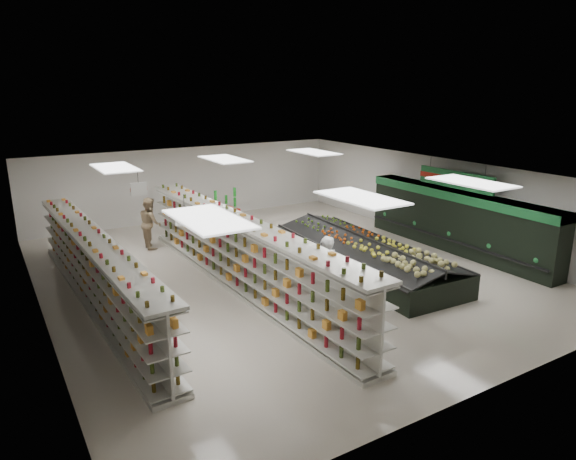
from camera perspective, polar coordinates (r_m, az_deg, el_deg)
floor at (r=16.74m, az=-0.99°, el=-4.53°), size 16.00×16.00×0.00m
ceiling at (r=15.92m, az=-1.04°, el=6.34°), size 14.00×16.00×0.02m
wall_back at (r=23.35m, az=-10.98°, el=5.10°), size 14.00×0.02×3.20m
wall_front at (r=10.53m, az=21.76°, el=-8.96°), size 14.00×0.02×3.20m
wall_left at (r=14.24m, az=-26.19°, el=-3.09°), size 0.02×16.00×3.20m
wall_right at (r=20.58m, az=16.11°, el=3.35°), size 0.02×16.00×3.20m
produce_wall_case at (r=19.35m, az=18.30°, el=1.31°), size 0.93×8.00×2.20m
aisle_sign_near at (r=12.65m, az=-11.41°, el=1.48°), size 0.52×0.06×0.75m
aisle_sign_far at (r=16.39m, az=-16.25°, el=4.39°), size 0.52×0.06×0.75m
hortifruti_banner at (r=18.85m, az=18.10°, el=5.35°), size 0.12×3.20×0.95m
gondola_left at (r=14.88m, az=-20.54°, el=-4.57°), size 1.23×11.19×1.94m
gondola_center at (r=15.14m, az=-5.32°, el=-2.94°), size 1.20×12.18×2.11m
produce_island at (r=16.98m, az=8.41°, el=-2.63°), size 3.01×7.45×1.10m
soda_endcap at (r=21.18m, az=-7.40°, el=1.96°), size 1.43×1.09×1.65m
shopper_main at (r=13.91m, az=4.22°, el=-4.56°), size 0.77×0.55×1.97m
shopper_background at (r=19.48m, az=-15.06°, el=0.77°), size 0.61×0.95×1.89m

